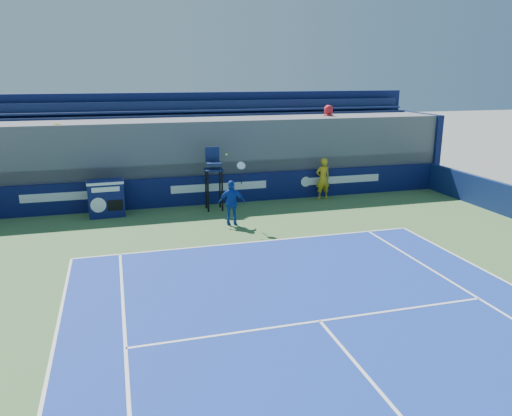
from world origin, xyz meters
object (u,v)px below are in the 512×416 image
object	(u,v)px
match_clock	(106,197)
tennis_player	(232,203)
umpire_chair	(214,172)
ball_person	(323,179)

from	to	relation	value
match_clock	tennis_player	bearing A→B (deg)	-29.07
match_clock	umpire_chair	bearing A→B (deg)	-2.21
ball_person	tennis_player	xyz separation A→B (m)	(-4.62, -2.67, -0.07)
ball_person	umpire_chair	xyz separation A→B (m)	(-4.82, -0.44, 0.63)
ball_person	umpire_chair	world-z (taller)	umpire_chair
ball_person	match_clock	world-z (taller)	ball_person
ball_person	match_clock	size ratio (longest dim) A/B	1.26
tennis_player	match_clock	bearing A→B (deg)	150.93
umpire_chair	tennis_player	distance (m)	2.35
ball_person	umpire_chair	size ratio (longest dim) A/B	0.71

